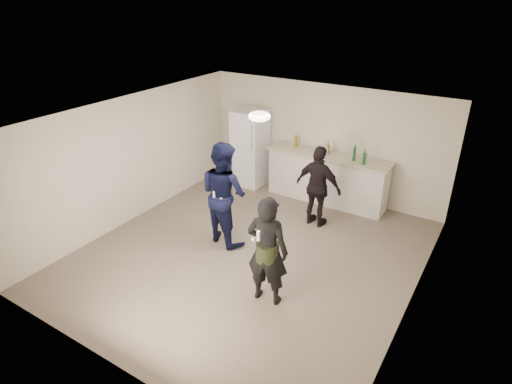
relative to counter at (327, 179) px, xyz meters
The scene contains 21 objects.
floor 2.74m from the counter, 95.99° to the right, with size 6.00×6.00×0.00m, color #6B5B4C.
ceiling 3.33m from the counter, 95.99° to the right, with size 6.00×6.00×0.00m, color silver.
wall_back 0.84m from the counter, 130.32° to the left, with size 6.00×6.00×0.00m, color beige.
wall_front 5.72m from the counter, 92.83° to the right, with size 6.00×6.00×0.00m, color beige.
wall_left 4.10m from the counter, 138.61° to the right, with size 6.00×6.00×0.00m, color beige.
wall_right 3.71m from the counter, 47.23° to the right, with size 6.00×6.00×0.00m, color beige.
counter is the anchor object (origin of this frame).
counter_top 0.55m from the counter, ahead, with size 2.68×0.64×0.04m, color beige.
fridge 1.97m from the counter, behind, with size 0.70×0.70×1.80m, color white.
fridge_handle 1.88m from the counter, 165.11° to the right, with size 0.02×0.02×0.60m, color silver.
ceiling_dome 3.07m from the counter, 96.74° to the right, with size 0.36×0.36×0.16m, color white.
shaker 0.69m from the counter, behind, with size 0.08×0.08×0.17m, color silver.
man 2.71m from the counter, 110.69° to the right, with size 0.94×0.73×1.93m, color #0F123F.
woman 3.62m from the counter, 80.58° to the right, with size 0.63×0.42×1.74m, color black.
camo_shorts 3.61m from the counter, 80.58° to the right, with size 0.34×0.34×0.28m, color #2C3819.
spectator 1.14m from the counter, 76.00° to the right, with size 0.96×0.40×1.64m, color black.
remote_man 2.98m from the counter, 108.76° to the right, with size 0.04×0.04×0.15m, color white.
nunchuk_man 2.90m from the counter, 106.68° to the right, with size 0.07×0.07×0.07m, color white.
remote_woman 3.91m from the counter, 81.19° to the right, with size 0.04×0.04×0.15m, color white.
nunchuk_woman 3.85m from the counter, 82.61° to the right, with size 0.07×0.07×0.07m, color silver.
bottle_cluster 0.68m from the counter, 18.00° to the right, with size 1.71×0.27×0.28m.
Camera 1 is at (3.48, -5.38, 4.32)m, focal length 30.00 mm.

